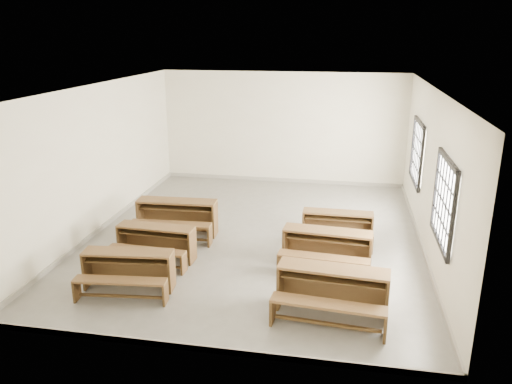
% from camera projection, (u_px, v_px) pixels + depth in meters
% --- Properties ---
extents(room, '(8.50, 8.50, 3.20)m').
position_uv_depth(room, '(260.00, 139.00, 10.24)').
color(room, slate).
rests_on(room, ground).
extents(desk_set_0, '(1.60, 0.95, 0.69)m').
position_uv_depth(desk_set_0, '(128.00, 268.00, 8.51)').
color(desk_set_0, brown).
rests_on(desk_set_0, ground).
extents(desk_set_1, '(1.55, 0.86, 0.68)m').
position_uv_depth(desk_set_1, '(155.00, 241.00, 9.64)').
color(desk_set_1, brown).
rests_on(desk_set_1, ground).
extents(desk_set_2, '(1.77, 0.97, 0.78)m').
position_uv_depth(desk_set_2, '(177.00, 215.00, 10.83)').
color(desk_set_2, brown).
rests_on(desk_set_2, ground).
extents(desk_set_3, '(1.78, 1.03, 0.77)m').
position_uv_depth(desk_set_3, '(332.00, 288.00, 7.73)').
color(desk_set_3, brown).
rests_on(desk_set_3, ground).
extents(desk_set_4, '(1.71, 0.98, 0.74)m').
position_uv_depth(desk_set_4, '(327.00, 247.00, 9.28)').
color(desk_set_4, brown).
rests_on(desk_set_4, ground).
extents(desk_set_5, '(1.47, 0.77, 0.66)m').
position_uv_depth(desk_set_5, '(337.00, 225.00, 10.47)').
color(desk_set_5, brown).
rests_on(desk_set_5, ground).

